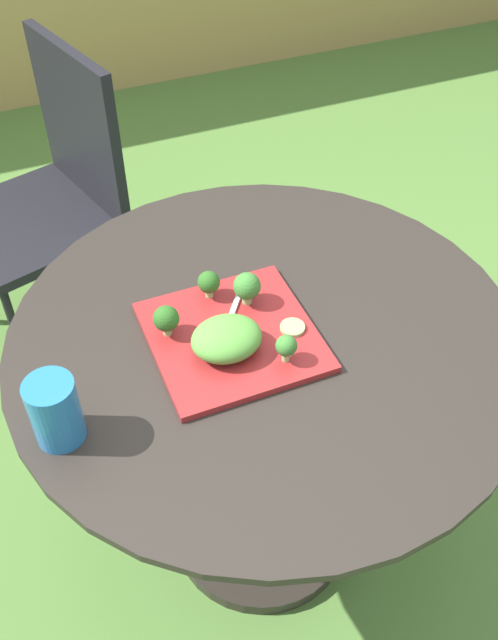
# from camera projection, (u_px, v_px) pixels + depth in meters

# --- Properties ---
(ground_plane) EXTENTS (12.00, 12.00, 0.00)m
(ground_plane) POSITION_uv_depth(u_px,v_px,m) (261.00, 530.00, 1.84)
(ground_plane) COLOR #4C7533
(patio_table) EXTENTS (0.96, 0.96, 0.73)m
(patio_table) POSITION_uv_depth(u_px,v_px,m) (264.00, 413.00, 1.50)
(patio_table) COLOR #28231E
(patio_table) RESTS_ON ground_plane
(patio_chair) EXTENTS (0.55, 0.55, 0.90)m
(patio_chair) POSITION_uv_depth(u_px,v_px,m) (53.00, 185.00, 2.03)
(patio_chair) COLOR black
(patio_chair) RESTS_ON ground_plane
(salad_plate) EXTENTS (0.30, 0.30, 0.01)m
(salad_plate) POSITION_uv_depth(u_px,v_px,m) (232.00, 337.00, 1.31)
(salad_plate) COLOR maroon
(salad_plate) RESTS_ON patio_table
(drinking_glass) EXTENTS (0.08, 0.08, 0.12)m
(drinking_glass) POSITION_uv_depth(u_px,v_px,m) (56.00, 414.00, 1.12)
(drinking_glass) COLOR #236BA8
(drinking_glass) RESTS_ON patio_table
(fork) EXTENTS (0.10, 0.14, 0.00)m
(fork) POSITION_uv_depth(u_px,v_px,m) (232.00, 314.00, 1.34)
(fork) COLOR silver
(fork) RESTS_ON salad_plate
(lettuce_mound) EXTENTS (0.13, 0.11, 0.06)m
(lettuce_mound) POSITION_uv_depth(u_px,v_px,m) (227.00, 339.00, 1.25)
(lettuce_mound) COLOR #519338
(lettuce_mound) RESTS_ON salad_plate
(broccoli_floret_0) EXTENTS (0.05, 0.05, 0.07)m
(broccoli_floret_0) POSITION_uv_depth(u_px,v_px,m) (247.00, 287.00, 1.33)
(broccoli_floret_0) COLOR #99B770
(broccoli_floret_0) RESTS_ON salad_plate
(broccoli_floret_1) EXTENTS (0.04, 0.04, 0.06)m
(broccoli_floret_1) POSITION_uv_depth(u_px,v_px,m) (209.00, 283.00, 1.35)
(broccoli_floret_1) COLOR #99B770
(broccoli_floret_1) RESTS_ON salad_plate
(broccoli_floret_2) EXTENTS (0.05, 0.05, 0.06)m
(broccoli_floret_2) POSITION_uv_depth(u_px,v_px,m) (166.00, 319.00, 1.28)
(broccoli_floret_2) COLOR #99B770
(broccoli_floret_2) RESTS_ON salad_plate
(broccoli_floret_3) EXTENTS (0.04, 0.04, 0.06)m
(broccoli_floret_3) POSITION_uv_depth(u_px,v_px,m) (286.00, 346.00, 1.23)
(broccoli_floret_3) COLOR #99B770
(broccoli_floret_3) RESTS_ON salad_plate
(cucumber_slice_0) EXTENTS (0.05, 0.05, 0.01)m
(cucumber_slice_0) POSITION_uv_depth(u_px,v_px,m) (292.00, 327.00, 1.31)
(cucumber_slice_0) COLOR #8EB766
(cucumber_slice_0) RESTS_ON salad_plate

